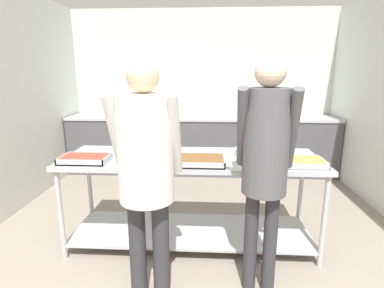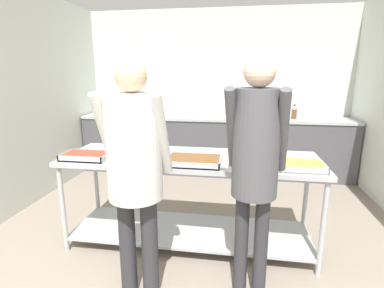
% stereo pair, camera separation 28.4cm
% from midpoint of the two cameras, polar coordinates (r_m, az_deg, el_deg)
% --- Properties ---
extents(wall_rear, '(4.47, 0.06, 2.65)m').
position_cam_midpoint_polar(wall_rear, '(5.21, 6.31, 10.00)').
color(wall_rear, silver).
rests_on(wall_rear, ground_plane).
extents(wall_left, '(0.06, 4.33, 2.65)m').
position_cam_midpoint_polar(wall_left, '(3.96, -29.64, 7.21)').
color(wall_left, silver).
rests_on(wall_left, ground_plane).
extents(back_counter, '(4.31, 0.65, 0.94)m').
position_cam_midpoint_polar(back_counter, '(4.97, 5.84, -0.13)').
color(back_counter, '#4C4C51').
rests_on(back_counter, ground_plane).
extents(serving_counter, '(2.36, 0.76, 0.88)m').
position_cam_midpoint_polar(serving_counter, '(2.86, 2.55, -7.95)').
color(serving_counter, '#ADAFB5').
rests_on(serving_counter, ground_plane).
extents(serving_tray_vegetables, '(0.41, 0.26, 0.05)m').
position_cam_midpoint_polar(serving_tray_vegetables, '(2.83, -16.79, -2.23)').
color(serving_tray_vegetables, '#ADAFB5').
rests_on(serving_tray_vegetables, serving_counter).
extents(broccoli_bowl, '(0.19, 0.19, 0.09)m').
position_cam_midpoint_polar(broccoli_bowl, '(3.04, -8.01, -0.55)').
color(broccoli_bowl, '#B2B2B7').
rests_on(broccoli_bowl, serving_counter).
extents(plate_stack, '(0.25, 0.25, 0.05)m').
position_cam_midpoint_polar(plate_stack, '(2.83, -3.97, -1.68)').
color(plate_stack, white).
rests_on(plate_stack, serving_counter).
extents(serving_tray_greens, '(0.46, 0.32, 0.05)m').
position_cam_midpoint_polar(serving_tray_greens, '(2.57, 3.56, -3.26)').
color(serving_tray_greens, '#ADAFB5').
rests_on(serving_tray_greens, serving_counter).
extents(sauce_pan, '(0.40, 0.26, 0.07)m').
position_cam_midpoint_polar(sauce_pan, '(2.83, 13.58, -1.76)').
color(sauce_pan, '#ADAFB5').
rests_on(sauce_pan, serving_counter).
extents(serving_tray_roast, '(0.37, 0.29, 0.05)m').
position_cam_midpoint_polar(serving_tray_roast, '(2.64, 23.02, -3.90)').
color(serving_tray_roast, '#ADAFB5').
rests_on(serving_tray_roast, serving_counter).
extents(guest_serving_left, '(0.47, 0.38, 1.72)m').
position_cam_midpoint_polar(guest_serving_left, '(2.06, -7.04, -3.02)').
color(guest_serving_left, '#2D2D33').
rests_on(guest_serving_left, ground_plane).
extents(guest_serving_right, '(0.45, 0.38, 1.75)m').
position_cam_midpoint_polar(guest_serving_right, '(2.11, 15.83, -1.92)').
color(guest_serving_right, '#2D2D33').
rests_on(guest_serving_right, ground_plane).
extents(water_bottle, '(0.08, 0.08, 0.22)m').
position_cam_midpoint_polar(water_bottle, '(4.93, 20.48, 5.67)').
color(water_bottle, brown).
rests_on(water_bottle, back_counter).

